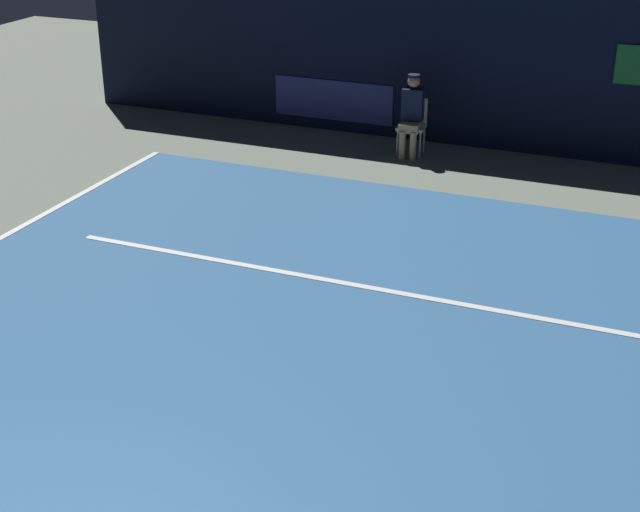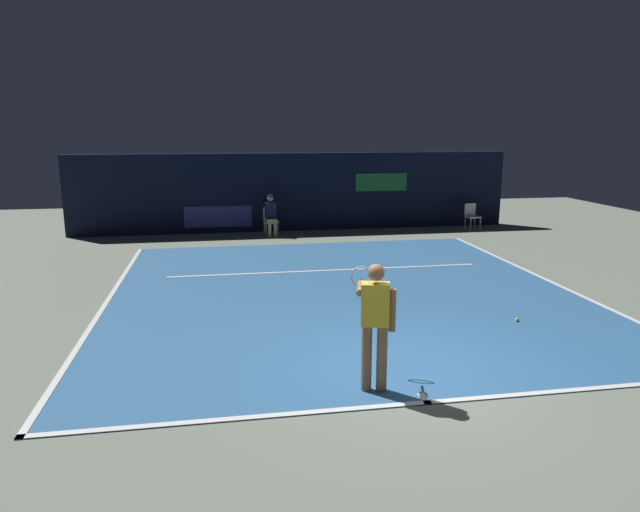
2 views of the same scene
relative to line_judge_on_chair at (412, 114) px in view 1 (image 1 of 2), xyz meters
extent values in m
plane|color=gray|center=(0.92, -6.73, -0.69)|extent=(29.40, 29.40, 0.00)
cube|color=#336699|center=(0.92, -6.73, -0.68)|extent=(9.71, 10.39, 0.01)
cube|color=white|center=(0.92, -4.91, -0.67)|extent=(7.57, 0.10, 0.01)
cube|color=black|center=(0.92, 0.94, 0.61)|extent=(14.80, 0.30, 2.60)
cube|color=navy|center=(-1.67, 0.78, -0.14)|extent=(2.20, 0.04, 0.70)
cube|color=white|center=(0.00, 0.01, -0.23)|extent=(0.48, 0.44, 0.04)
cube|color=white|center=(-0.02, 0.21, 0.00)|extent=(0.42, 0.07, 0.42)
cylinder|color=#B2B2B7|center=(-0.17, -0.17, -0.46)|extent=(0.03, 0.03, 0.46)
cylinder|color=#B2B2B7|center=(0.20, -0.14, -0.46)|extent=(0.03, 0.03, 0.46)
cylinder|color=#B2B2B7|center=(-0.20, 0.17, -0.46)|extent=(0.03, 0.03, 0.46)
cylinder|color=#B2B2B7|center=(0.17, 0.20, -0.46)|extent=(0.03, 0.03, 0.46)
cube|color=tan|center=(0.01, -0.07, -0.19)|extent=(0.36, 0.43, 0.14)
cylinder|color=tan|center=(-0.07, -0.25, -0.46)|extent=(0.11, 0.11, 0.46)
cylinder|color=tan|center=(0.11, -0.24, -0.46)|extent=(0.11, 0.11, 0.46)
cube|color=#141933|center=(-0.01, 0.05, 0.14)|extent=(0.36, 0.25, 0.52)
sphere|color=tan|center=(-0.01, 0.05, 0.52)|extent=(0.20, 0.20, 0.20)
cylinder|color=#141933|center=(-0.01, 0.05, 0.61)|extent=(0.19, 0.19, 0.04)
camera|label=1|loc=(4.20, -14.08, 4.15)|focal=52.30mm
camera|label=2|loc=(-1.56, -18.18, 2.71)|focal=32.05mm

